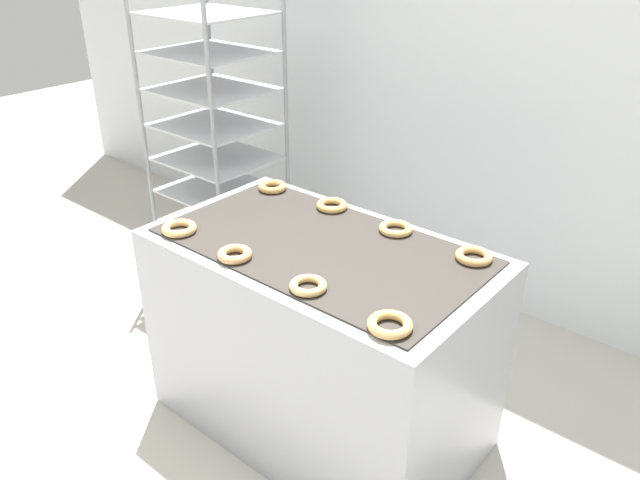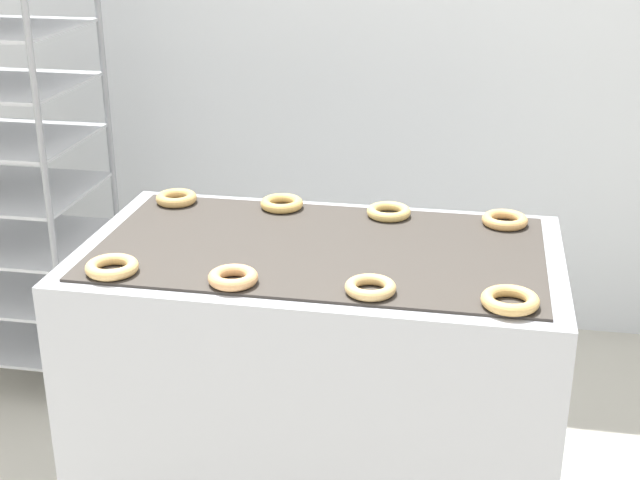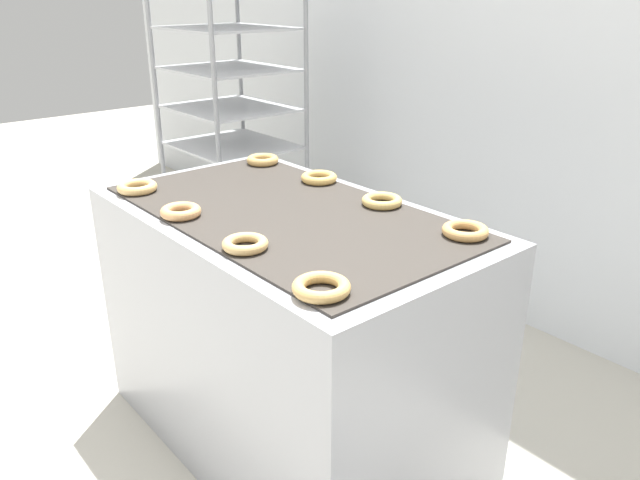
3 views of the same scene
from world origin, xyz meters
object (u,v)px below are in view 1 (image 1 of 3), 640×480
(donut_far_midright, at_px, (396,228))
(donut_far_right, at_px, (474,256))
(baking_rack_cart, at_px, (216,142))
(donut_near_right, at_px, (390,325))
(donut_near_midleft, at_px, (235,254))
(donut_near_midright, at_px, (308,286))
(donut_far_midleft, at_px, (332,205))
(donut_far_left, at_px, (272,187))
(fryer_machine, at_px, (320,340))
(donut_near_left, at_px, (179,228))

(donut_far_midright, distance_m, donut_far_right, 0.36)
(baking_rack_cart, distance_m, donut_near_right, 2.11)
(donut_near_midleft, height_order, donut_near_right, donut_near_midleft)
(donut_near_midleft, xyz_separation_m, donut_far_midright, (0.34, 0.58, -0.00))
(donut_far_right, bearing_deg, donut_near_midleft, -140.93)
(donut_near_midright, xyz_separation_m, donut_far_midright, (-0.02, 0.57, 0.00))
(donut_near_midleft, relative_size, donut_far_right, 0.95)
(donut_far_midleft, bearing_deg, donut_far_left, -177.60)
(donut_near_midright, xyz_separation_m, donut_far_midleft, (-0.37, 0.58, 0.00))
(donut_far_right, bearing_deg, donut_near_right, -89.05)
(donut_near_midleft, distance_m, donut_near_right, 0.71)
(donut_near_right, xyz_separation_m, donut_far_right, (-0.01, 0.57, -0.00))
(fryer_machine, xyz_separation_m, donut_far_right, (0.52, 0.28, 0.48))
(donut_far_midright, height_order, donut_far_right, donut_far_right)
(baking_rack_cart, distance_m, donut_far_midright, 1.56)
(fryer_machine, xyz_separation_m, donut_near_left, (-0.52, -0.29, 0.48))
(donut_far_right, bearing_deg, baking_rack_cart, 168.66)
(donut_near_left, bearing_deg, donut_far_midleft, 60.19)
(donut_near_left, bearing_deg, donut_near_midright, 0.11)
(donut_near_left, xyz_separation_m, donut_far_midright, (0.68, 0.57, -0.00))
(donut_near_right, bearing_deg, fryer_machine, 150.95)
(donut_near_left, bearing_deg, donut_far_midright, 39.97)
(donut_far_midleft, relative_size, donut_far_right, 0.99)
(donut_far_midleft, bearing_deg, fryer_machine, -58.72)
(donut_near_midleft, bearing_deg, fryer_machine, 58.80)
(donut_near_midright, distance_m, donut_far_midleft, 0.69)
(donut_near_left, distance_m, donut_near_right, 1.05)
(donut_near_left, relative_size, donut_near_midright, 1.08)
(baking_rack_cart, distance_m, donut_near_left, 1.26)
(fryer_machine, bearing_deg, donut_far_midleft, 121.28)
(donut_near_right, bearing_deg, donut_near_midleft, 179.65)
(donut_near_left, relative_size, donut_far_left, 1.07)
(donut_far_midleft, distance_m, donut_far_midright, 0.35)
(donut_near_midleft, relative_size, donut_far_left, 0.99)
(donut_far_midright, relative_size, donut_far_right, 0.99)
(donut_near_midright, bearing_deg, donut_far_right, 58.74)
(baking_rack_cart, relative_size, donut_far_midright, 12.73)
(fryer_machine, xyz_separation_m, donut_near_midleft, (-0.18, -0.29, 0.48))
(donut_near_right, xyz_separation_m, donut_far_midleft, (-0.72, 0.60, -0.00))
(donut_far_left, bearing_deg, donut_near_midleft, -58.36)
(donut_near_midright, bearing_deg, baking_rack_cart, 148.60)
(baking_rack_cart, height_order, donut_near_midleft, baking_rack_cart)
(donut_near_left, relative_size, donut_near_midleft, 1.08)
(fryer_machine, height_order, donut_far_left, donut_far_left)
(donut_near_left, height_order, donut_far_right, donut_near_left)
(baking_rack_cart, xyz_separation_m, donut_far_midright, (1.52, -0.37, 0.04))
(donut_near_midleft, xyz_separation_m, donut_far_left, (-0.35, 0.58, -0.00))
(donut_near_midright, height_order, donut_far_midright, same)
(fryer_machine, bearing_deg, donut_far_midright, 59.91)
(donut_near_left, relative_size, donut_far_midright, 1.03)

